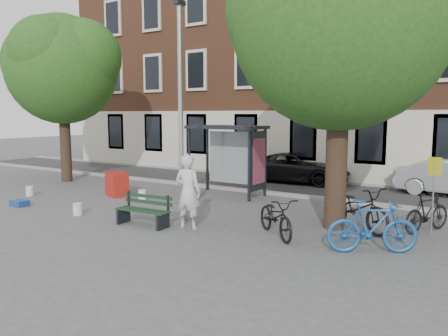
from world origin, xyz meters
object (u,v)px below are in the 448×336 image
bench (144,212)px  bike_d (427,213)px  car_dark (296,168)px  bike_a (276,217)px  notice_sign (434,178)px  bike_b (372,227)px  bike_c (357,208)px  bus_shelter (237,145)px  red_stand (117,184)px  lamppost (181,123)px  painter (188,192)px

bench → bike_d: 7.48m
bike_d → car_dark: car_dark is taller
bench → bike_a: 3.66m
notice_sign → bike_a: bearing=-125.2°
bike_b → bike_c: 1.98m
car_dark → bus_shelter: bearing=168.6°
notice_sign → red_stand: bearing=-157.5°
bus_shelter → red_stand: bus_shelter is taller
lamppost → bike_a: (3.02, -0.06, -2.28)m
car_dark → notice_sign: size_ratio=2.38×
bus_shelter → bike_c: size_ratio=1.26×
painter → bike_b: (4.68, 0.50, -0.40)m
bench → bike_d: (6.64, 3.45, 0.14)m
bike_d → bike_a: bearing=65.8°
bench → bike_c: size_ratio=0.72×
painter → bike_a: size_ratio=1.04×
bike_d → red_stand: bearing=31.5°
bike_b → car_dark: size_ratio=0.42×
bus_shelter → car_dark: bus_shelter is taller
bus_shelter → bike_b: bus_shelter is taller
bike_c → lamppost: bearing=141.7°
bike_a → lamppost: bearing=130.0°
lamppost → red_stand: lamppost is taller
bus_shelter → notice_sign: bus_shelter is taller
bike_b → car_dark: (-5.46, 8.53, 0.06)m
bike_c → bike_b: bearing=-123.4°
bike_b → red_stand: (-9.74, 1.78, -0.15)m
bus_shelter → bench: 5.37m
bike_d → notice_sign: 0.94m
bike_b → notice_sign: size_ratio=1.01×
bus_shelter → bike_d: bus_shelter is taller
bike_a → bike_c: bearing=0.0°
red_stand → bike_b: bearing=-10.4°
bike_a → bike_d: size_ratio=1.12×
bench → red_stand: red_stand is taller
red_stand → notice_sign: (10.63, 0.61, 0.99)m
painter → bench: size_ratio=1.22×
painter → bike_a: painter is taller
lamppost → bus_shelter: lamppost is taller
lamppost → bike_b: (5.38, -0.13, -2.19)m
bike_c → red_stand: bike_c is taller
painter → bike_b: 4.72m
bike_d → red_stand: bike_d is taller
painter → notice_sign: (5.56, 2.88, 0.44)m
bike_a → notice_sign: bearing=-13.2°
bus_shelter → bike_a: size_ratio=1.48×
bike_a → car_dark: 9.01m
car_dark → red_stand: size_ratio=5.22×
bus_shelter → car_dark: 4.51m
bike_c → bike_d: (1.60, 0.74, -0.08)m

